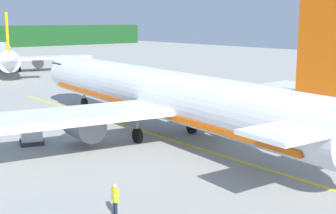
# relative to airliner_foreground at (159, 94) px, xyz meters

# --- Properties ---
(airliner_foreground) EXTENTS (34.58, 41.74, 11.90)m
(airliner_foreground) POSITION_rel_airliner_foreground_xyz_m (0.00, 0.00, 0.00)
(airliner_foreground) COLOR silver
(airliner_foreground) RESTS_ON ground
(airliner_mid_apron) EXTENTS (29.47, 35.20, 10.33)m
(airliner_mid_apron) POSITION_rel_airliner_foreground_xyz_m (7.82, 54.38, -0.45)
(airliner_mid_apron) COLOR silver
(airliner_mid_apron) RESTS_ON ground
(cargo_container_mid) EXTENTS (2.14, 2.14, 1.88)m
(cargo_container_mid) POSITION_rel_airliner_foreground_xyz_m (-9.02, 4.09, -2.51)
(cargo_container_mid) COLOR #333338
(cargo_container_mid) RESTS_ON ground
(crew_marshaller) EXTENTS (0.31, 0.62, 1.72)m
(crew_marshaller) POSITION_rel_airliner_foreground_xyz_m (-11.50, -11.24, -2.37)
(crew_marshaller) COLOR #191E33
(crew_marshaller) RESTS_ON ground
(apron_guide_line) EXTENTS (0.30, 60.00, 0.01)m
(apron_guide_line) POSITION_rel_airliner_foreground_xyz_m (-0.19, -4.43, -3.39)
(apron_guide_line) COLOR yellow
(apron_guide_line) RESTS_ON ground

